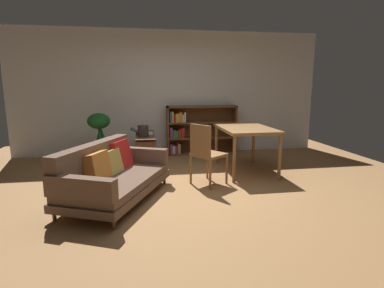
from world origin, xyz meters
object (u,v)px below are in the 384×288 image
Objects in this scene: media_console at (146,150)px; dining_table at (246,132)px; fabric_couch at (111,174)px; potted_floor_plant at (99,133)px; dining_chair_near at (206,151)px; open_laptop at (143,132)px; bookshelf at (196,130)px; desk_speaker at (143,131)px.

dining_table is (1.74, -0.83, 0.43)m from media_console.
dining_table reaches higher than fabric_couch.
potted_floor_plant is 2.38m from dining_chair_near.
open_laptop is 0.44× the size of potted_floor_plant.
bookshelf is at bearing 34.63° from media_console.
media_console is 1.97m from dining_table.
fabric_couch is 2.46m from dining_table.
dining_chair_near is (1.38, 0.35, 0.19)m from fabric_couch.
desk_speaker is 0.93m from potted_floor_plant.
potted_floor_plant is at bearing 137.59° from dining_chair_near.
potted_floor_plant is (-0.87, 0.15, 0.33)m from media_console.
fabric_couch is 1.66m from desk_speaker.
dining_chair_near is at bearing -59.46° from open_laptop.
bookshelf is at bearing 57.59° from fabric_couch.
media_console is 0.35m from open_laptop.
potted_floor_plant is at bearing -162.37° from bookshelf.
dining_chair_near is at bearing -96.78° from bookshelf.
open_laptop is 1.38m from bookshelf.
potted_floor_plant is at bearing 170.13° from media_console.
dining_chair_near is (0.93, -1.57, -0.08)m from open_laptop.
desk_speaker is 0.17× the size of dining_table.
potted_floor_plant is 0.78× the size of dining_table.
potted_floor_plant reaches higher than desk_speaker.
open_laptop is at bearing 90.90° from desk_speaker.
fabric_couch is 1.96× the size of potted_floor_plant.
fabric_couch is 1.25× the size of bookshelf.
fabric_couch is 4.43× the size of open_laptop.
bookshelf is at bearing 41.27° from desk_speaker.
media_console is (0.50, 1.80, -0.06)m from fabric_couch.
dining_table is (1.77, -0.59, 0.03)m from desk_speaker.
potted_floor_plant is at bearing 154.48° from desk_speaker.
dining_table reaches higher than open_laptop.
desk_speaker is 1.87m from dining_table.
fabric_couch is 2.01m from potted_floor_plant.
fabric_couch is 9.26× the size of desk_speaker.
media_console is at bearing 121.32° from dining_chair_near.
open_laptop is (-0.04, 0.12, 0.33)m from media_console.
bookshelf is (1.15, 0.80, 0.25)m from media_console.
dining_table is at bearing -25.64° from media_console.
media_console is 2.70× the size of open_laptop.
bookshelf is at bearing 109.71° from dining_table.
potted_floor_plant is at bearing 159.32° from dining_table.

